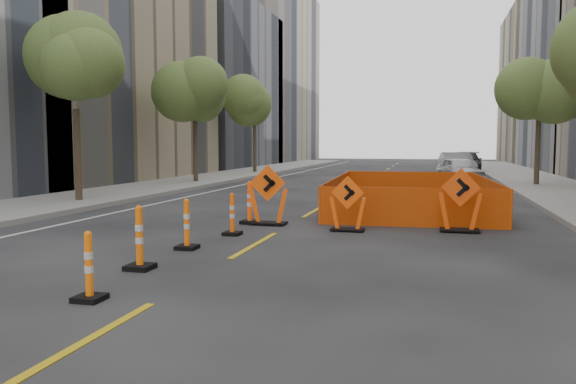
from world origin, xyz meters
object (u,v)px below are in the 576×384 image
(channelizer_2, at_px, (89,266))
(chevron_sign_right, at_px, (460,200))
(parked_car_near, at_px, (460,170))
(parked_car_far, at_px, (466,162))
(chevron_sign_left, at_px, (268,195))
(parked_car_mid, at_px, (456,165))
(channelizer_4, at_px, (187,224))
(channelizer_3, at_px, (139,238))
(channelizer_5, at_px, (232,214))
(chevron_sign_center, at_px, (348,204))
(channelizer_6, at_px, (250,202))

(channelizer_2, bearing_deg, chevron_sign_right, 55.39)
(parked_car_near, bearing_deg, parked_car_far, 69.51)
(chevron_sign_left, relative_size, parked_car_far, 0.30)
(parked_car_near, height_order, parked_car_far, parked_car_far)
(parked_car_far, bearing_deg, chevron_sign_left, -98.85)
(parked_car_mid, bearing_deg, parked_car_far, 73.26)
(channelizer_4, relative_size, parked_car_near, 0.25)
(chevron_sign_right, relative_size, parked_car_near, 0.38)
(channelizer_3, relative_size, parked_car_far, 0.21)
(channelizer_5, bearing_deg, channelizer_2, -89.85)
(channelizer_3, distance_m, chevron_sign_left, 5.55)
(chevron_sign_center, bearing_deg, parked_car_mid, 90.39)
(parked_car_mid, bearing_deg, channelizer_3, -110.32)
(channelizer_4, height_order, chevron_sign_right, chevron_sign_right)
(chevron_sign_center, distance_m, parked_car_mid, 23.03)
(chevron_sign_center, relative_size, parked_car_near, 0.33)
(channelizer_4, xyz_separation_m, parked_car_near, (6.13, 20.91, 0.18))
(chevron_sign_right, distance_m, parked_car_mid, 22.26)
(channelizer_3, xyz_separation_m, parked_car_near, (6.13, 22.78, 0.15))
(channelizer_6, relative_size, parked_car_near, 0.28)
(channelizer_3, bearing_deg, parked_car_near, 74.93)
(chevron_sign_left, distance_m, parked_car_mid, 22.93)
(channelizer_5, xyz_separation_m, parked_car_mid, (5.87, 24.04, 0.29))
(parked_car_near, distance_m, parked_car_mid, 4.99)
(channelizer_3, xyz_separation_m, channelizer_5, (0.28, 3.73, -0.05))
(channelizer_4, relative_size, chevron_sign_left, 0.66)
(channelizer_4, distance_m, chevron_sign_center, 4.17)
(chevron_sign_right, bearing_deg, channelizer_6, -168.36)
(channelizer_2, distance_m, chevron_sign_right, 8.98)
(parked_car_far, bearing_deg, chevron_sign_center, -94.41)
(chevron_sign_center, bearing_deg, channelizer_2, -101.07)
(chevron_sign_left, height_order, parked_car_near, chevron_sign_left)
(channelizer_3, height_order, channelizer_6, channelizer_6)
(chevron_sign_left, xyz_separation_m, parked_car_far, (6.40, 27.80, -0.03))
(channelizer_3, height_order, channelizer_4, channelizer_3)
(parked_car_near, xyz_separation_m, parked_car_far, (0.88, 10.53, 0.06))
(channelizer_6, distance_m, parked_car_far, 28.57)
(channelizer_3, distance_m, parked_car_near, 23.59)
(chevron_sign_left, bearing_deg, channelizer_2, -115.40)
(channelizer_2, distance_m, channelizer_4, 3.74)
(channelizer_3, height_order, parked_car_mid, parked_car_mid)
(channelizer_5, height_order, parked_car_far, parked_car_far)
(chevron_sign_left, xyz_separation_m, parked_car_near, (5.52, 17.27, -0.09))
(parked_car_mid, bearing_deg, channelizer_4, -111.18)
(channelizer_3, bearing_deg, chevron_sign_left, 83.61)
(channelizer_3, xyz_separation_m, chevron_sign_center, (2.77, 4.99, 0.13))
(chevron_sign_right, bearing_deg, channelizer_2, -112.10)
(channelizer_2, height_order, chevron_sign_center, chevron_sign_center)
(channelizer_5, bearing_deg, chevron_sign_left, 79.25)
(channelizer_2, height_order, parked_car_far, parked_car_far)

